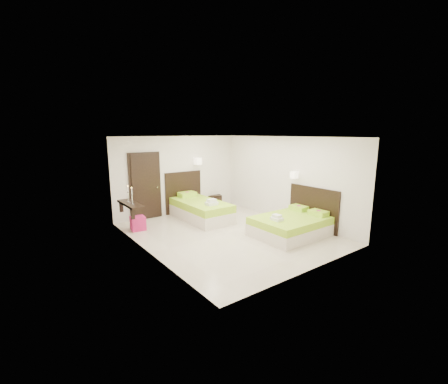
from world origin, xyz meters
TOP-DOWN VIEW (x-y plane):
  - floor at (0.00, 0.00)m, footprint 5.50×5.50m
  - bed_single at (0.16, 1.71)m, footprint 1.35×2.25m
  - bed_double at (1.36, -1.09)m, footprint 1.93×1.64m
  - nightstand at (1.46, 2.77)m, footprint 0.61×0.58m
  - ottoman at (-1.84, 1.77)m, footprint 0.43×0.43m
  - door at (-1.20, 2.70)m, footprint 1.02×0.15m
  - console_shelf at (-2.08, 1.60)m, footprint 0.35×1.20m

SIDE VIEW (x-z plane):
  - floor at x=0.00m, z-range 0.00..0.00m
  - ottoman at x=-1.84m, z-range 0.00..0.38m
  - nightstand at x=1.46m, z-range 0.00..0.44m
  - bed_double at x=1.36m, z-range -0.51..1.09m
  - bed_single at x=0.16m, z-range -0.60..1.26m
  - console_shelf at x=-2.08m, z-range 0.42..1.21m
  - door at x=-1.20m, z-range -0.02..2.12m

